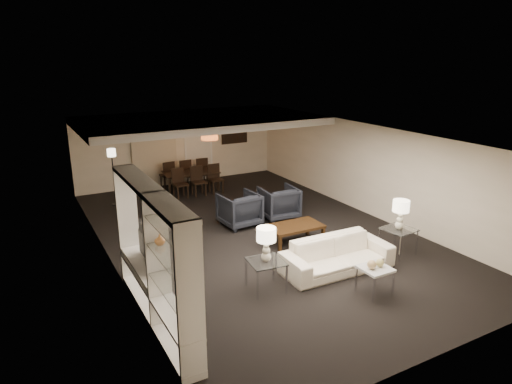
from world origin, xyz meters
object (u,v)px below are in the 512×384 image
object	(u,v)px
chair_nr	(216,179)
chair_fl	(167,174)
side_table_right	(398,241)
pendant_light	(209,136)
television	(144,247)
coffee_table	(294,234)
armchair_left	(239,209)
armchair_right	(279,202)
chair_fm	(184,172)
dining_table	(191,181)
marble_table	(374,281)
chair_fr	(201,170)
table_lamp_right	(400,215)
sofa	(337,255)
side_table_left	(266,275)
table_lamp_left	(266,245)
chair_nm	(199,181)
chair_nl	(180,184)
vase_blue	(182,295)
vase_amber	(160,240)
floor_speaker	(134,253)

from	to	relation	value
chair_nr	chair_fl	size ratio (longest dim) A/B	1.00
side_table_right	pendant_light	bearing A→B (deg)	107.64
television	chair_nr	distance (m)	6.86
coffee_table	armchair_left	xyz separation A→B (m)	(-0.60, 1.70, 0.21)
television	chair_nr	world-z (taller)	television
side_table_right	chair_nr	xyz separation A→B (m)	(-1.64, 6.26, 0.16)
armchair_right	chair_fm	size ratio (longest dim) A/B	1.04
coffee_table	armchair_left	distance (m)	1.81
armchair_left	dining_table	size ratio (longest dim) A/B	0.54
marble_table	chair_fm	xyz separation A→B (m)	(-0.54, 8.66, 0.19)
armchair_left	side_table_right	bearing A→B (deg)	120.85
dining_table	chair_fr	world-z (taller)	chair_fr
television	chair_fm	xyz separation A→B (m)	(3.26, 6.94, -0.62)
armchair_left	dining_table	bearing A→B (deg)	-94.93
armchair_left	table_lamp_right	size ratio (longest dim) A/B	1.44
sofa	dining_table	size ratio (longest dim) A/B	1.33
side_table_left	table_lamp_left	size ratio (longest dim) A/B	0.97
chair_fl	chair_nm	bearing A→B (deg)	109.44
armchair_right	marble_table	world-z (taller)	armchair_right
table_lamp_left	chair_nl	bearing A→B (deg)	84.92
armchair_right	chair_fm	bearing A→B (deg)	-70.44
marble_table	chair_fm	distance (m)	8.68
side_table_left	chair_fl	distance (m)	7.59
armchair_left	chair_nm	xyz separation A→B (m)	(0.06, 2.96, 0.03)
pendant_light	sofa	distance (m)	6.25
pendant_light	television	xyz separation A→B (m)	(-3.58, -5.41, -0.84)
table_lamp_right	chair_fl	world-z (taller)	table_lamp_right
pendant_light	dining_table	distance (m)	1.86
armchair_right	table_lamp_left	size ratio (longest dim) A/B	1.44
chair_fm	armchair_right	bearing A→B (deg)	107.82
armchair_left	vase_blue	size ratio (longest dim) A/B	5.37
marble_table	chair_nm	bearing A→B (deg)	94.22
side_table_right	vase_blue	bearing A→B (deg)	-166.08
coffee_table	vase_blue	world-z (taller)	vase_blue
television	chair_nl	world-z (taller)	television
chair_nl	chair_fm	distance (m)	1.43
side_table_right	television	xyz separation A→B (m)	(-5.50, 0.63, 0.78)
armchair_left	table_lamp_right	xyz separation A→B (m)	(2.30, -3.30, 0.50)
dining_table	sofa	bearing A→B (deg)	-78.62
marble_table	chair_nm	size ratio (longest dim) A/B	0.58
side_table_right	vase_amber	size ratio (longest dim) A/B	3.80
coffee_table	television	xyz separation A→B (m)	(-3.80, -0.97, 0.85)
side_table_right	floor_speaker	distance (m)	5.70
chair_nr	vase_blue	bearing A→B (deg)	-116.70
television	chair_nl	distance (m)	6.26
table_lamp_left	vase_amber	distance (m)	2.30
television	floor_speaker	size ratio (longest dim) A/B	1.15
vase_blue	dining_table	world-z (taller)	vase_blue
pendant_light	armchair_right	distance (m)	3.22
armchair_left	chair_nr	xyz separation A→B (m)	(0.66, 2.96, 0.03)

